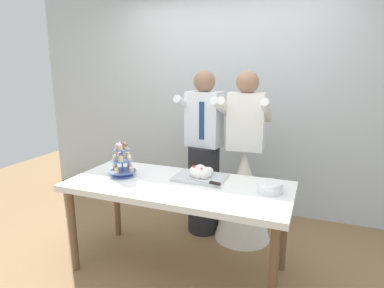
% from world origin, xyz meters
% --- Properties ---
extents(ground_plane, '(8.00, 8.00, 0.00)m').
position_xyz_m(ground_plane, '(0.00, 0.00, 0.00)').
color(ground_plane, olive).
extents(rear_wall, '(5.20, 0.10, 2.90)m').
position_xyz_m(rear_wall, '(0.00, 1.49, 1.45)').
color(rear_wall, silver).
rests_on(rear_wall, ground_plane).
extents(dessert_table, '(1.80, 0.80, 0.78)m').
position_xyz_m(dessert_table, '(0.00, 0.00, 0.70)').
color(dessert_table, white).
rests_on(dessert_table, ground_plane).
extents(cupcake_stand, '(0.23, 0.23, 0.31)m').
position_xyz_m(cupcake_stand, '(-0.52, 0.01, 0.91)').
color(cupcake_stand, '#4C66B2').
rests_on(cupcake_stand, dessert_table).
extents(main_cake_tray, '(0.43, 0.33, 0.12)m').
position_xyz_m(main_cake_tray, '(0.13, 0.17, 0.82)').
color(main_cake_tray, silver).
rests_on(main_cake_tray, dessert_table).
extents(plate_stack, '(0.19, 0.19, 0.08)m').
position_xyz_m(plate_stack, '(0.72, 0.09, 0.81)').
color(plate_stack, white).
rests_on(plate_stack, dessert_table).
extents(person_groom, '(0.51, 0.53, 1.66)m').
position_xyz_m(person_groom, '(-0.04, 0.74, 0.75)').
color(person_groom, '#232328').
rests_on(person_groom, ground_plane).
extents(person_bride, '(0.56, 0.56, 1.66)m').
position_xyz_m(person_bride, '(0.38, 0.74, 0.58)').
color(person_bride, white).
rests_on(person_bride, ground_plane).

